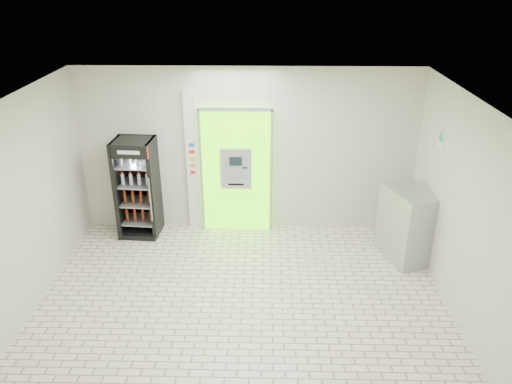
{
  "coord_description": "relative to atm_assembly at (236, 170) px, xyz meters",
  "views": [
    {
      "loc": [
        0.33,
        -5.86,
        4.54
      ],
      "look_at": [
        0.18,
        1.2,
        1.3
      ],
      "focal_mm": 35.0,
      "sensor_mm": 36.0,
      "label": 1
    }
  ],
  "objects": [
    {
      "name": "pillar",
      "position": [
        -0.78,
        0.04,
        0.13
      ],
      "size": [
        0.22,
        0.11,
        2.6
      ],
      "color": "silver",
      "rests_on": "ground"
    },
    {
      "name": "exit_sign",
      "position": [
        3.19,
        -1.01,
        0.95
      ],
      "size": [
        0.02,
        0.22,
        0.26
      ],
      "color": "white",
      "rests_on": "room_shell"
    },
    {
      "name": "atm_assembly",
      "position": [
        0.0,
        0.0,
        0.0
      ],
      "size": [
        1.3,
        0.24,
        2.33
      ],
      "color": "#5EFB03",
      "rests_on": "ground"
    },
    {
      "name": "ground",
      "position": [
        0.2,
        -2.41,
        -1.17
      ],
      "size": [
        6.0,
        6.0,
        0.0
      ],
      "primitive_type": "plane",
      "color": "beige",
      "rests_on": "ground"
    },
    {
      "name": "room_shell",
      "position": [
        0.2,
        -2.41,
        0.67
      ],
      "size": [
        6.0,
        6.0,
        6.0
      ],
      "color": "beige",
      "rests_on": "ground"
    },
    {
      "name": "beverage_cooler",
      "position": [
        -1.75,
        -0.22,
        -0.3
      ],
      "size": [
        0.72,
        0.67,
        1.81
      ],
      "rotation": [
        0.0,
        0.0,
        -0.07
      ],
      "color": "black",
      "rests_on": "ground"
    },
    {
      "name": "steel_cabinet",
      "position": [
        2.88,
        -0.96,
        -0.55
      ],
      "size": [
        0.9,
        1.07,
        1.23
      ],
      "rotation": [
        0.0,
        0.0,
        0.32
      ],
      "color": "#A0A3A7",
      "rests_on": "ground"
    }
  ]
}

